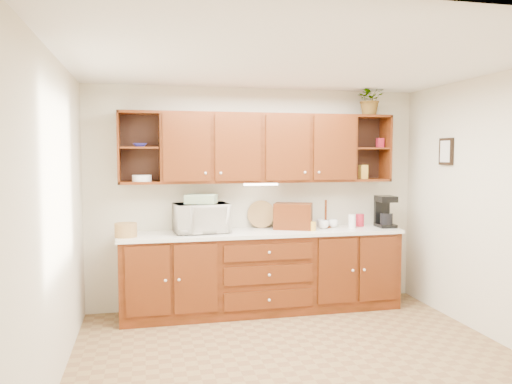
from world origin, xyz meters
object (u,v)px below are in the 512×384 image
microwave (201,218)px  coffee_maker (385,212)px  potted_plant (370,99)px  bread_box (293,216)px

microwave → coffee_maker: bearing=-7.3°
potted_plant → microwave: bearing=-177.8°
bread_box → coffee_maker: coffee_maker is taller
coffee_maker → bread_box: bearing=-178.8°
coffee_maker → microwave: bearing=-176.3°
bread_box → potted_plant: potted_plant is taller
microwave → potted_plant: (2.06, 0.08, 1.38)m
microwave → coffee_maker: (2.22, -0.04, 0.02)m
bread_box → potted_plant: size_ratio=1.11×
microwave → potted_plant: 2.48m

